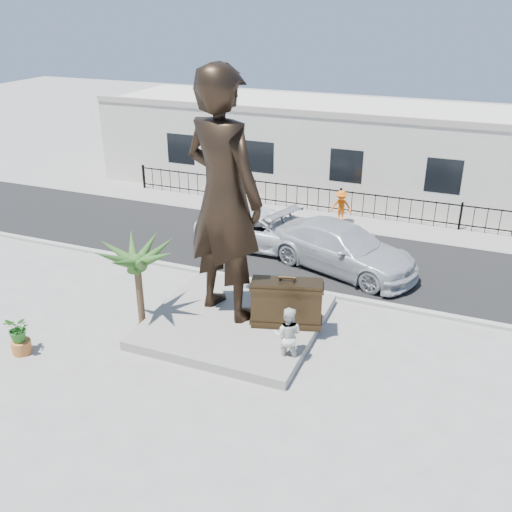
{
  "coord_description": "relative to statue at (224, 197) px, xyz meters",
  "views": [
    {
      "loc": [
        6.0,
        -12.81,
        9.56
      ],
      "look_at": [
        0.0,
        2.0,
        2.3
      ],
      "focal_mm": 40.0,
      "sensor_mm": 36.0,
      "label": 1
    }
  ],
  "objects": [
    {
      "name": "car_silver",
      "position": [
        2.53,
        5.04,
        -3.27
      ],
      "size": [
        6.49,
        4.25,
        1.75
      ],
      "primitive_type": "imported",
      "rotation": [
        0.0,
        0.0,
        1.24
      ],
      "color": "#BABDBF",
      "rests_on": "street"
    },
    {
      "name": "plinth",
      "position": [
        0.45,
        -0.29,
        -4.01
      ],
      "size": [
        5.2,
        5.2,
        0.3
      ],
      "primitive_type": "cube",
      "color": "gray",
      "rests_on": "ground"
    },
    {
      "name": "far_sidewalk",
      "position": [
        0.95,
        10.21,
        -4.15
      ],
      "size": [
        40.0,
        2.5,
        0.02
      ],
      "primitive_type": "cube",
      "color": "#9E9991",
      "rests_on": "ground"
    },
    {
      "name": "building",
      "position": [
        0.95,
        15.21,
        -1.96
      ],
      "size": [
        28.0,
        7.0,
        4.4
      ],
      "primitive_type": "cube",
      "color": "silver",
      "rests_on": "ground"
    },
    {
      "name": "shrub",
      "position": [
        -4.75,
        -4.09,
        -3.35
      ],
      "size": [
        0.91,
        0.84,
        0.83
      ],
      "primitive_type": "imported",
      "rotation": [
        0.0,
        0.0,
        -0.32
      ],
      "color": "#2C6C23",
      "rests_on": "planter"
    },
    {
      "name": "car_white",
      "position": [
        -1.07,
        5.93,
        -3.38
      ],
      "size": [
        5.58,
        2.68,
        1.53
      ],
      "primitive_type": "imported",
      "rotation": [
        0.0,
        0.0,
        1.6
      ],
      "color": "white",
      "rests_on": "street"
    },
    {
      "name": "curb",
      "position": [
        0.95,
        2.71,
        -4.1
      ],
      "size": [
        40.0,
        0.25,
        0.12
      ],
      "primitive_type": "cube",
      "color": "#A5A399",
      "rests_on": "ground"
    },
    {
      "name": "tourist",
      "position": [
        2.64,
        -1.57,
        -3.28
      ],
      "size": [
        0.94,
        0.79,
        1.75
      ],
      "primitive_type": "imported",
      "rotation": [
        0.0,
        0.0,
        3.3
      ],
      "color": "silver",
      "rests_on": "ground"
    },
    {
      "name": "street",
      "position": [
        0.95,
        6.21,
        -4.15
      ],
      "size": [
        40.0,
        7.0,
        0.01
      ],
      "primitive_type": "cube",
      "color": "black",
      "rests_on": "ground"
    },
    {
      "name": "suitcase",
      "position": [
        2.09,
        -0.12,
        -3.11
      ],
      "size": [
        2.24,
        1.24,
        1.5
      ],
      "primitive_type": "cube",
      "rotation": [
        0.0,
        0.0,
        0.28
      ],
      "color": "#312414",
      "rests_on": "plinth"
    },
    {
      "name": "statue",
      "position": [
        0.0,
        0.0,
        0.0
      ],
      "size": [
        3.27,
        2.67,
        7.72
      ],
      "primitive_type": "imported",
      "rotation": [
        0.0,
        0.0,
        2.8
      ],
      "color": "black",
      "rests_on": "plinth"
    },
    {
      "name": "ground",
      "position": [
        0.95,
        -1.79,
        -4.16
      ],
      "size": [
        100.0,
        100.0,
        0.0
      ],
      "primitive_type": "plane",
      "color": "#9E9991",
      "rests_on": "ground"
    },
    {
      "name": "planter",
      "position": [
        -4.75,
        -4.09,
        -3.96
      ],
      "size": [
        0.56,
        0.56,
        0.4
      ],
      "primitive_type": "cylinder",
      "color": "#BA6C31",
      "rests_on": "ground"
    },
    {
      "name": "worker",
      "position": [
        1.27,
        9.86,
        -3.37
      ],
      "size": [
        1.05,
        0.67,
        1.54
      ],
      "primitive_type": "imported",
      "rotation": [
        0.0,
        0.0,
        0.11
      ],
      "color": "orange",
      "rests_on": "far_sidewalk"
    },
    {
      "name": "palm_tree",
      "position": [
        -2.39,
        -1.3,
        -4.16
      ],
      "size": [
        1.8,
        1.8,
        3.2
      ],
      "primitive_type": null,
      "color": "#2C521E",
      "rests_on": "ground"
    },
    {
      "name": "fence",
      "position": [
        0.95,
        11.01,
        -3.56
      ],
      "size": [
        22.0,
        0.1,
        1.2
      ],
      "primitive_type": "cube",
      "color": "black",
      "rests_on": "ground"
    }
  ]
}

